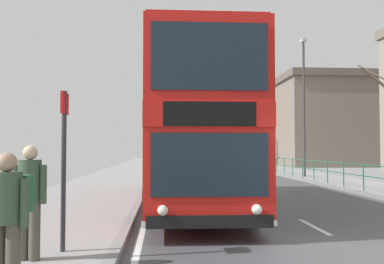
% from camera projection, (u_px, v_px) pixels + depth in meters
% --- Properties ---
extents(ground, '(15.80, 140.00, 0.20)m').
position_uv_depth(ground, '(326.00, 253.00, 7.25)').
color(ground, '#48484D').
extents(double_decker_bus_main, '(2.76, 11.64, 4.51)m').
position_uv_depth(double_decker_bus_main, '(191.00, 132.00, 13.75)').
color(double_decker_bus_main, red).
rests_on(double_decker_bus_main, ground).
extents(pedestrian_railing_far_kerb, '(0.05, 28.10, 1.09)m').
position_uv_depth(pedestrian_railing_far_kerb, '(308.00, 166.00, 23.47)').
color(pedestrian_railing_far_kerb, '#236B4C').
rests_on(pedestrian_railing_far_kerb, ground).
extents(pedestrian_with_backpack, '(0.55, 0.57, 1.63)m').
position_uv_depth(pedestrian_with_backpack, '(8.00, 213.00, 4.75)').
color(pedestrian_with_backpack, '#4C473D').
rests_on(pedestrian_with_backpack, ground).
extents(pedestrian_companion, '(0.55, 0.40, 1.72)m').
position_uv_depth(pedestrian_companion, '(30.00, 195.00, 6.42)').
color(pedestrian_companion, '#4C473D').
rests_on(pedestrian_companion, ground).
extents(bus_stop_sign_near, '(0.08, 0.44, 2.63)m').
position_uv_depth(bus_stop_sign_near, '(64.00, 152.00, 7.00)').
color(bus_stop_sign_near, '#2D2D33').
rests_on(bus_stop_sign_near, ground).
extents(street_lamp_far_side, '(0.28, 0.60, 8.42)m').
position_uv_depth(street_lamp_far_side, '(304.00, 97.00, 25.95)').
color(street_lamp_far_side, '#38383D').
rests_on(street_lamp_far_side, ground).
extents(bare_tree_far_00, '(1.92, 2.17, 5.98)m').
position_uv_depth(bare_tree_far_00, '(247.00, 138.00, 46.08)').
color(bare_tree_far_00, '#423328').
rests_on(bare_tree_far_00, ground).
extents(background_building_01, '(12.36, 15.95, 9.60)m').
position_uv_depth(background_building_01, '(325.00, 123.00, 48.68)').
color(background_building_01, slate).
rests_on(background_building_01, ground).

